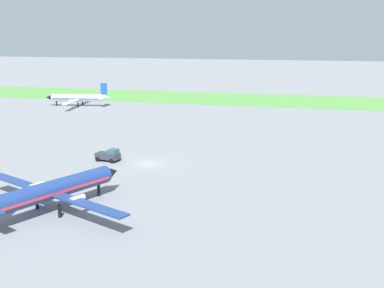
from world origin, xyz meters
name	(u,v)px	position (x,y,z in m)	size (l,w,h in m)	color
ground_plane	(149,164)	(0.00, 0.00, 0.00)	(600.00, 600.00, 0.00)	gray
grass_taxiway_strip	(232,99)	(0.00, 75.67, 0.04)	(360.00, 28.00, 0.08)	#549342
airplane_taxiing_turboprop	(78,98)	(-37.74, 50.99, 2.28)	(17.82, 20.74, 6.23)	white
airplane_foreground_turboprop	(52,190)	(-3.59, -21.48, 2.48)	(21.22, 18.42, 6.78)	navy
pushback_tug_near_gate	(109,155)	(-6.38, -0.15, 0.91)	(3.85, 2.56, 1.95)	#2D333D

